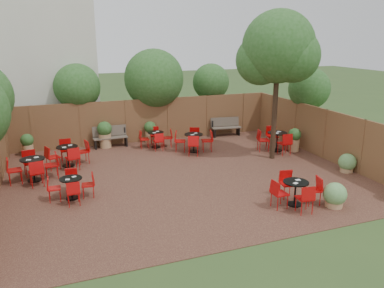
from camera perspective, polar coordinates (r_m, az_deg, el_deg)
name	(u,v)px	position (r m, az deg, el deg)	size (l,w,h in m)	color
ground	(183,176)	(13.62, -1.30, -4.80)	(80.00, 80.00, 0.00)	#354F23
courtyard_paving	(183,176)	(13.62, -1.30, -4.76)	(12.00, 10.00, 0.02)	#3C1F18
fence_back	(148,120)	(17.95, -6.57, 3.52)	(12.00, 0.08, 2.00)	brown
fence_right	(325,134)	(16.21, 19.15, 1.39)	(0.08, 10.00, 2.00)	brown
neighbour_building	(38,53)	(20.07, -21.92, 12.46)	(5.00, 4.00, 8.00)	beige
overhang_foliage	(95,92)	(15.33, -14.29, 7.54)	(15.37, 10.46, 2.79)	#23511A
courtyard_tree	(278,52)	(15.11, 12.70, 13.28)	(2.86, 2.77, 5.75)	black
park_bench_left	(110,136)	(17.38, -12.09, 1.14)	(1.51, 0.52, 0.92)	brown
park_bench_right	(226,126)	(18.98, 5.03, 2.63)	(1.49, 0.64, 0.89)	brown
bistro_tables	(162,155)	(14.44, -4.45, -1.69)	(11.36, 8.72, 0.93)	black
planters	(143,136)	(16.81, -7.24, 1.19)	(11.19, 4.03, 1.16)	#AB8155
low_shrubs	(360,183)	(13.17, 23.77, -5.27)	(3.09, 3.21, 0.72)	#AB8155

